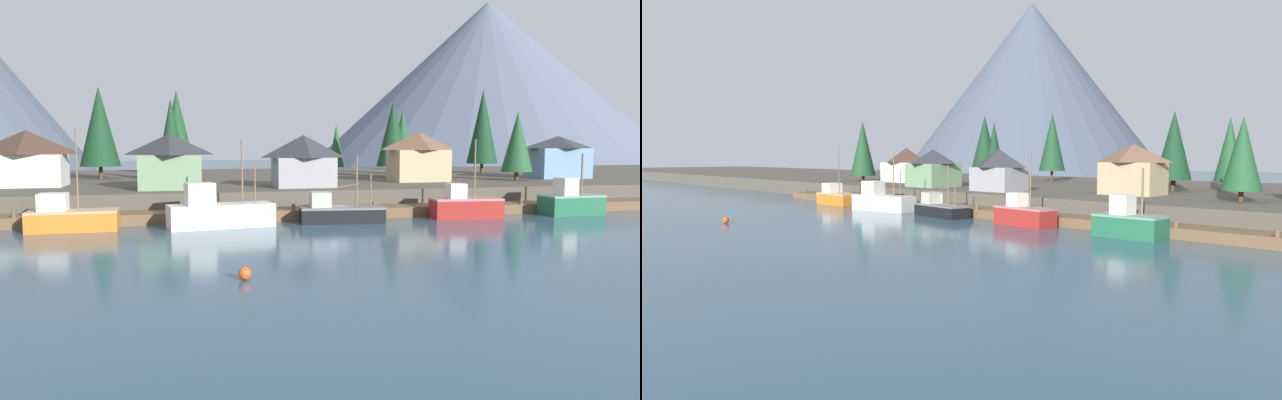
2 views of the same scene
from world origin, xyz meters
The scene contains 22 objects.
ground_plane centered at (0.00, 20.00, -0.50)m, with size 400.00×400.00×1.00m, color #335166.
dock centered at (0.00, 1.99, 0.50)m, with size 80.00×4.00×1.60m.
shoreline_bank centered at (0.00, 32.00, 1.25)m, with size 400.00×56.00×2.50m, color #4C473D.
mountain_west_peak centered at (-87.39, 126.65, 32.96)m, with size 101.85×101.85×65.93m, color #475160.
fishing_boat_orange centered at (-23.29, -1.68, 1.14)m, with size 7.18×3.06×8.53m.
fishing_boat_white centered at (-11.17, -2.35, 1.32)m, with size 9.40×4.29×7.62m.
fishing_boat_black centered at (-0.13, -1.90, 0.94)m, with size 7.95×3.57×6.20m.
fishing_boat_red centered at (12.62, -1.77, 1.18)m, with size 6.96×3.29×7.68m.
fishing_boat_green centered at (24.53, -1.66, 1.28)m, with size 6.07×3.03×6.23m.
house_tan centered at (15.32, 16.05, 5.69)m, with size 7.25×5.13×6.23m.
house_grey centered at (-0.96, 9.67, 5.42)m, with size 6.73×5.19×5.70m.
house_white centered at (-30.67, 17.76, 5.70)m, with size 8.33×6.21×6.25m.
house_green centered at (-15.22, 10.52, 5.46)m, with size 6.60×6.59×5.79m.
conifer_near_left centered at (20.28, 33.92, 8.17)m, with size 3.95×3.95×10.19m.
conifer_near_right centered at (28.44, 14.58, 7.51)m, with size 3.98×3.98×8.90m.
conifer_mid_right centered at (-14.20, 39.96, 9.92)m, with size 4.95×4.95×12.91m.
conifer_back_left centered at (-39.70, 14.48, 8.73)m, with size 4.75×4.75×11.43m.
conifer_back_right centered at (10.62, 38.08, 6.93)m, with size 2.54×2.54×7.84m.
conifer_centre centered at (-24.54, 32.23, 9.61)m, with size 5.37×5.37×12.55m.
conifer_far_left centered at (-15.05, 24.38, 8.54)m, with size 3.62×3.62×10.52m.
conifer_far_right centered at (15.78, 26.26, 8.70)m, with size 4.71×4.71×10.87m.
channel_buoy centered at (-11.30, -23.07, 0.35)m, with size 0.70×0.70×0.70m, color #E04C19.
Camera 2 is at (49.00, -46.98, 7.28)m, focal length 31.23 mm.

